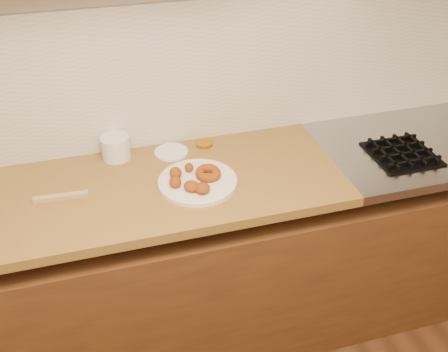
# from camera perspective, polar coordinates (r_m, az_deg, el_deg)

# --- Properties ---
(wall_back) EXTENTS (4.00, 0.02, 2.70)m
(wall_back) POSITION_cam_1_polar(r_m,az_deg,el_deg) (2.14, -3.63, 14.81)
(wall_back) COLOR tan
(wall_back) RESTS_ON ground
(base_cabinet) EXTENTS (3.60, 0.60, 0.77)m
(base_cabinet) POSITION_cam_1_polar(r_m,az_deg,el_deg) (2.40, -1.09, -9.98)
(base_cabinet) COLOR #5A3516
(base_cabinet) RESTS_ON floor
(butcher_block) EXTENTS (2.30, 0.62, 0.04)m
(butcher_block) POSITION_cam_1_polar(r_m,az_deg,el_deg) (2.05, -19.07, -3.08)
(butcher_block) COLOR olive
(butcher_block) RESTS_ON base_cabinet
(backsplash) EXTENTS (3.60, 0.02, 0.60)m
(backsplash) POSITION_cam_1_polar(r_m,az_deg,el_deg) (2.19, -3.41, 11.00)
(backsplash) COLOR beige
(backsplash) RESTS_ON wall_back
(donut_plate) EXTENTS (0.31, 0.31, 0.02)m
(donut_plate) POSITION_cam_1_polar(r_m,az_deg,el_deg) (2.02, -2.89, -0.64)
(donut_plate) COLOR silver
(donut_plate) RESTS_ON butcher_block
(ring_donut) EXTENTS (0.14, 0.14, 0.04)m
(ring_donut) POSITION_cam_1_polar(r_m,az_deg,el_deg) (2.02, -1.76, 0.31)
(ring_donut) COLOR #943B0E
(ring_donut) RESTS_ON donut_plate
(fried_dough_chunks) EXTENTS (0.15, 0.22, 0.04)m
(fried_dough_chunks) POSITION_cam_1_polar(r_m,az_deg,el_deg) (1.97, -4.02, -0.54)
(fried_dough_chunks) COLOR #943B0E
(fried_dough_chunks) RESTS_ON donut_plate
(plastic_tub) EXTENTS (0.13, 0.13, 0.10)m
(plastic_tub) POSITION_cam_1_polar(r_m,az_deg,el_deg) (2.20, -11.71, 3.06)
(plastic_tub) COLOR silver
(plastic_tub) RESTS_ON butcher_block
(tub_lid) EXTENTS (0.19, 0.19, 0.01)m
(tub_lid) POSITION_cam_1_polar(r_m,az_deg,el_deg) (2.22, -5.76, 2.62)
(tub_lid) COLOR white
(tub_lid) RESTS_ON butcher_block
(brass_jar_lid) EXTENTS (0.08, 0.08, 0.01)m
(brass_jar_lid) POSITION_cam_1_polar(r_m,az_deg,el_deg) (2.26, -2.17, 3.55)
(brass_jar_lid) COLOR #AE8118
(brass_jar_lid) RESTS_ON butcher_block
(wooden_utensil) EXTENTS (0.20, 0.04, 0.02)m
(wooden_utensil) POSITION_cam_1_polar(r_m,az_deg,el_deg) (2.03, -17.35, -2.16)
(wooden_utensil) COLOR tan
(wooden_utensil) RESTS_ON butcher_block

